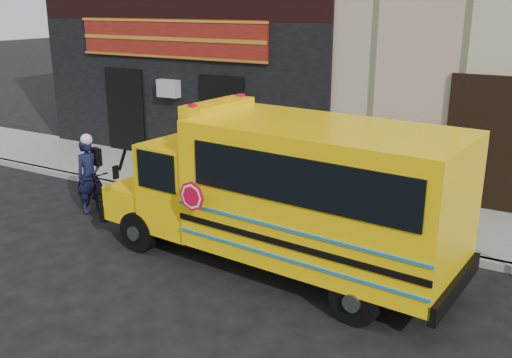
{
  "coord_description": "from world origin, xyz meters",
  "views": [
    {
      "loc": [
        5.58,
        -7.75,
        4.64
      ],
      "look_at": [
        -0.04,
        1.85,
        1.19
      ],
      "focal_mm": 40.0,
      "sensor_mm": 36.0,
      "label": 1
    }
  ],
  "objects": [
    {
      "name": "school_bus",
      "position": [
        1.34,
        0.66,
        1.51
      ],
      "size": [
        7.05,
        2.7,
        2.92
      ],
      "color": "black",
      "rests_on": "ground"
    },
    {
      "name": "bicycle",
      "position": [
        -3.89,
        1.0,
        0.54
      ],
      "size": [
        1.85,
        1.16,
        1.08
      ],
      "primitive_type": "imported",
      "rotation": [
        0.0,
        0.0,
        1.18
      ],
      "color": "black",
      "rests_on": "ground"
    },
    {
      "name": "ground",
      "position": [
        0.0,
        0.0,
        0.0
      ],
      "size": [
        120.0,
        120.0,
        0.0
      ],
      "primitive_type": "plane",
      "color": "black",
      "rests_on": "ground"
    },
    {
      "name": "curb",
      "position": [
        0.0,
        2.6,
        0.07
      ],
      "size": [
        40.0,
        0.2,
        0.15
      ],
      "primitive_type": "cube",
      "color": "gray",
      "rests_on": "ground"
    },
    {
      "name": "cyclist",
      "position": [
        -3.91,
        0.98,
        0.85
      ],
      "size": [
        0.57,
        0.71,
        1.7
      ],
      "primitive_type": "imported",
      "rotation": [
        0.0,
        0.0,
        1.28
      ],
      "color": "black",
      "rests_on": "ground"
    },
    {
      "name": "sidewalk",
      "position": [
        0.0,
        4.1,
        0.07
      ],
      "size": [
        40.0,
        3.0,
        0.15
      ],
      "primitive_type": "cube",
      "color": "gray",
      "rests_on": "ground"
    }
  ]
}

